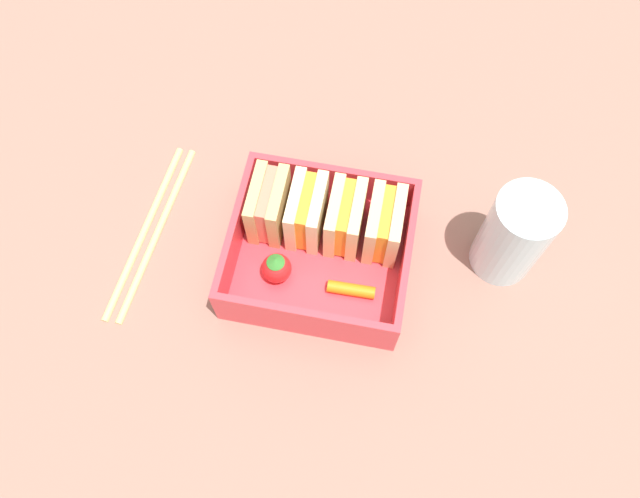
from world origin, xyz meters
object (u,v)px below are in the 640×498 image
object	(u,v)px
strawberry_far_left	(277,268)
chopstick_pair	(152,226)
drinking_glass	(514,235)
carrot_stick_far_left	(351,290)
sandwich_center	(345,218)
sandwich_left	(269,205)
sandwich_center_left	(307,212)
sandwich_center_right	(384,225)

from	to	relation	value
strawberry_far_left	chopstick_pair	world-z (taller)	strawberry_far_left
drinking_glass	carrot_stick_far_left	bearing A→B (deg)	-153.91
sandwich_center	chopstick_pair	world-z (taller)	sandwich_center
carrot_stick_far_left	sandwich_center	bearing A→B (deg)	105.66
sandwich_left	strawberry_far_left	distance (cm)	5.67
sandwich_center	drinking_glass	size ratio (longest dim) A/B	0.57
sandwich_center	drinking_glass	xyz separation A→B (cm)	(14.37, 0.62, 0.91)
chopstick_pair	drinking_glass	size ratio (longest dim) A/B	1.92
strawberry_far_left	drinking_glass	size ratio (longest dim) A/B	0.33
sandwich_center_left	sandwich_center_right	distance (cm)	6.89
sandwich_center_left	sandwich_center_right	bearing A→B (deg)	0.00
sandwich_center	carrot_stick_far_left	world-z (taller)	sandwich_center
carrot_stick_far_left	drinking_glass	world-z (taller)	drinking_glass
sandwich_left	chopstick_pair	size ratio (longest dim) A/B	0.30
sandwich_center_right	chopstick_pair	world-z (taller)	sandwich_center_right
sandwich_center	sandwich_center_right	bearing A→B (deg)	0.00
sandwich_center_right	strawberry_far_left	xyz separation A→B (cm)	(-8.53, -5.22, -1.30)
sandwich_center_right	carrot_stick_far_left	bearing A→B (deg)	-108.27
chopstick_pair	sandwich_center	bearing A→B (deg)	7.47
sandwich_center_left	drinking_glass	size ratio (longest dim) A/B	0.57
sandwich_center_left	sandwich_center	distance (cm)	3.44
sandwich_center_left	sandwich_center_right	world-z (taller)	same
sandwich_center_right	chopstick_pair	xyz separation A→B (cm)	(-21.26, -2.34, -3.58)
strawberry_far_left	sandwich_left	bearing A→B (deg)	109.03
sandwich_center_left	strawberry_far_left	world-z (taller)	sandwich_center_left
sandwich_left	drinking_glass	bearing A→B (deg)	1.68
sandwich_left	chopstick_pair	distance (cm)	11.74
strawberry_far_left	chopstick_pair	xyz separation A→B (cm)	(-12.73, 2.88, -2.28)
sandwich_center_right	carrot_stick_far_left	world-z (taller)	sandwich_center_right
strawberry_far_left	carrot_stick_far_left	bearing A→B (deg)	-3.64
carrot_stick_far_left	chopstick_pair	bearing A→B (deg)	170.33
sandwich_left	sandwich_center_left	distance (cm)	3.44
strawberry_far_left	sandwich_center_left	bearing A→B (deg)	72.51
sandwich_left	sandwich_center_left	xyz separation A→B (cm)	(3.44, 0.00, 0.00)
sandwich_center_right	chopstick_pair	distance (cm)	21.69
strawberry_far_left	drinking_glass	bearing A→B (deg)	16.70
drinking_glass	sandwich_center	bearing A→B (deg)	-177.52
sandwich_left	carrot_stick_far_left	xyz separation A→B (cm)	(8.47, -5.64, -2.19)
sandwich_left	strawberry_far_left	xyz separation A→B (cm)	(1.80, -5.22, -1.30)
sandwich_center	drinking_glass	distance (cm)	14.42
sandwich_center	carrot_stick_far_left	distance (cm)	6.25
carrot_stick_far_left	strawberry_far_left	bearing A→B (deg)	176.36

